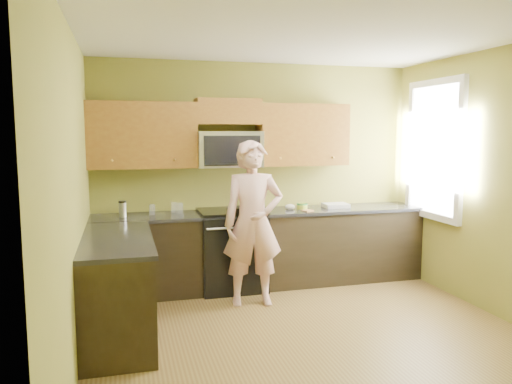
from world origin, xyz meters
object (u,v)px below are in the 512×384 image
object	(u,v)px
butter_tub	(302,209)
travel_mug	(123,217)
frying_pan	(238,212)
stove	(232,249)
woman	(253,223)
microwave	(229,167)

from	to	relation	value
butter_tub	travel_mug	distance (m)	2.13
frying_pan	travel_mug	size ratio (longest dim) A/B	2.55
stove	woman	distance (m)	0.72
microwave	woman	distance (m)	0.90
woman	butter_tub	size ratio (longest dim) A/B	13.28
stove	butter_tub	size ratio (longest dim) A/B	7.11
stove	travel_mug	world-z (taller)	travel_mug
stove	woman	size ratio (longest dim) A/B	0.54
microwave	woman	size ratio (longest dim) A/B	0.43
stove	woman	world-z (taller)	woman
frying_pan	microwave	bearing A→B (deg)	89.35
stove	butter_tub	xyz separation A→B (m)	(0.89, 0.02, 0.45)
butter_tub	frying_pan	bearing A→B (deg)	-167.28
microwave	travel_mug	distance (m)	1.35
woman	butter_tub	xyz separation A→B (m)	(0.78, 0.60, 0.03)
stove	microwave	size ratio (longest dim) A/B	1.25
microwave	frying_pan	size ratio (longest dim) A/B	1.64
stove	microwave	bearing A→B (deg)	90.00
frying_pan	butter_tub	size ratio (longest dim) A/B	3.46
stove	travel_mug	xyz separation A→B (m)	(-1.23, 0.01, 0.45)
woman	frying_pan	size ratio (longest dim) A/B	3.84
stove	butter_tub	distance (m)	1.00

